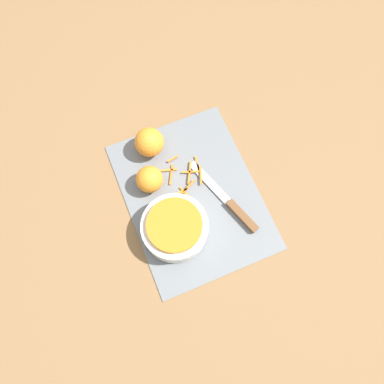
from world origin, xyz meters
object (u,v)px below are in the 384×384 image
(orange_right, at_px, (150,179))
(bowl_speckled, at_px, (175,228))
(knife, at_px, (235,208))
(orange_left, at_px, (149,142))

(orange_right, bearing_deg, bowl_speckled, -174.72)
(knife, height_order, orange_right, orange_right)
(orange_left, xyz_separation_m, orange_right, (-0.10, 0.04, -0.00))
(orange_right, bearing_deg, orange_left, -20.40)
(knife, bearing_deg, orange_right, 31.55)
(orange_left, relative_size, orange_right, 1.11)
(knife, xyz_separation_m, orange_right, (0.15, 0.18, 0.03))
(bowl_speckled, distance_m, orange_left, 0.25)
(orange_left, bearing_deg, bowl_speckled, 174.58)
(bowl_speckled, xyz_separation_m, knife, (-0.00, -0.17, -0.03))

